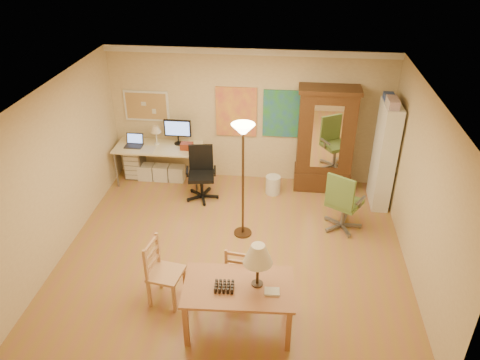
# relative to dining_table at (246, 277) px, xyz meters

# --- Properties ---
(floor) EXTENTS (5.50, 5.50, 0.00)m
(floor) POSITION_rel_dining_table_xyz_m (-0.34, 1.59, -0.84)
(floor) COLOR #A37939
(floor) RESTS_ON ground
(crown_molding) EXTENTS (5.50, 0.08, 0.12)m
(crown_molding) POSITION_rel_dining_table_xyz_m (-0.34, 4.05, 1.80)
(crown_molding) COLOR white
(crown_molding) RESTS_ON floor
(corkboard) EXTENTS (0.90, 0.04, 0.62)m
(corkboard) POSITION_rel_dining_table_xyz_m (-2.39, 4.06, 0.66)
(corkboard) COLOR tan
(corkboard) RESTS_ON floor
(art_panel_left) EXTENTS (0.80, 0.04, 1.00)m
(art_panel_left) POSITION_rel_dining_table_xyz_m (-0.59, 4.06, 0.61)
(art_panel_left) COLOR yellow
(art_panel_left) RESTS_ON floor
(art_panel_right) EXTENTS (0.75, 0.04, 0.95)m
(art_panel_right) POSITION_rel_dining_table_xyz_m (0.31, 4.06, 0.61)
(art_panel_right) COLOR #2867A2
(art_panel_right) RESTS_ON floor
(dining_table) EXTENTS (1.46, 0.92, 1.33)m
(dining_table) POSITION_rel_dining_table_xyz_m (0.00, 0.00, 0.00)
(dining_table) COLOR brown
(dining_table) RESTS_ON floor
(ladder_chair_back) EXTENTS (0.43, 0.42, 0.84)m
(ladder_chair_back) POSITION_rel_dining_table_xyz_m (-0.14, 0.62, -0.45)
(ladder_chair_back) COLOR tan
(ladder_chair_back) RESTS_ON floor
(ladder_chair_left) EXTENTS (0.51, 0.52, 0.99)m
(ladder_chair_left) POSITION_rel_dining_table_xyz_m (-1.18, 0.38, -0.38)
(ladder_chair_left) COLOR tan
(ladder_chair_left) RESTS_ON floor
(torchiere_lamp) EXTENTS (0.37, 0.37, 2.05)m
(torchiere_lamp) POSITION_rel_dining_table_xyz_m (-0.25, 2.06, 0.80)
(torchiere_lamp) COLOR #3E2A18
(torchiere_lamp) RESTS_ON floor
(computer_desk) EXTENTS (1.73, 0.76, 1.31)m
(computer_desk) POSITION_rel_dining_table_xyz_m (-2.09, 3.75, -0.36)
(computer_desk) COLOR beige
(computer_desk) RESTS_ON floor
(office_chair_black) EXTENTS (0.64, 0.64, 1.04)m
(office_chair_black) POSITION_rel_dining_table_xyz_m (-1.17, 3.17, -0.56)
(office_chair_black) COLOR black
(office_chair_black) RESTS_ON floor
(office_chair_green) EXTENTS (0.70, 0.70, 1.12)m
(office_chair_green) POSITION_rel_dining_table_xyz_m (1.44, 2.41, -0.54)
(office_chair_green) COLOR slate
(office_chair_green) RESTS_ON floor
(drawer_cart) EXTENTS (0.36, 0.43, 0.71)m
(drawer_cart) POSITION_rel_dining_table_xyz_m (-2.71, 3.85, -0.48)
(drawer_cart) COLOR slate
(drawer_cart) RESTS_ON floor
(armoire) EXTENTS (1.14, 0.54, 2.09)m
(armoire) POSITION_rel_dining_table_xyz_m (1.15, 3.83, 0.07)
(armoire) COLOR #3D1C10
(armoire) RESTS_ON floor
(bookshelf) EXTENTS (0.30, 0.79, 1.98)m
(bookshelf) POSITION_rel_dining_table_xyz_m (2.20, 3.39, 0.15)
(bookshelf) COLOR white
(bookshelf) RESTS_ON floor
(wastebin) EXTENTS (0.29, 0.29, 0.36)m
(wastebin) POSITION_rel_dining_table_xyz_m (0.20, 3.48, -0.66)
(wastebin) COLOR silver
(wastebin) RESTS_ON floor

